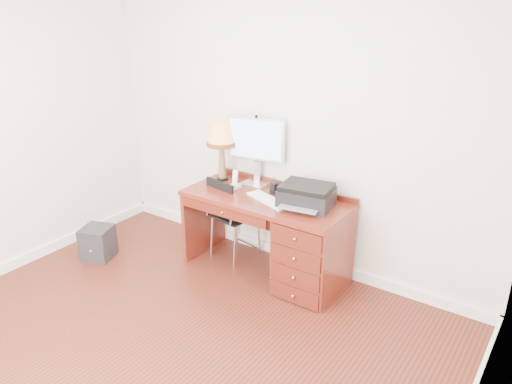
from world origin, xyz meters
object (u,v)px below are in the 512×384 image
Objects in this scene: monitor at (257,143)px; equipment_box at (98,242)px; desk at (296,240)px; leg_lamp at (221,137)px; phone at (235,183)px; printer at (306,196)px; chair at (231,210)px.

equipment_box is (-1.24, -0.94, -0.99)m from monitor.
desk is 2.59× the size of leg_lamp.
phone is 0.55× the size of equipment_box.
equipment_box is at bearing -167.81° from printer.
chair reaches higher than equipment_box.
chair is at bearing -30.32° from leg_lamp.
printer is 0.58× the size of chair.
monitor is at bearing 15.72° from equipment_box.
desk is 1.98m from equipment_box.
desk is 0.97m from monitor.
phone is (-0.74, -0.01, -0.04)m from printer.
equipment_box is at bearing -135.19° from chair.
leg_lamp is (-0.34, -0.09, 0.02)m from monitor.
equipment_box is (-1.89, -0.74, -0.68)m from printer.
equipment_box is at bearing -158.55° from desk.
chair is at bearing 170.40° from printer.
printer reaches higher than equipment_box.
leg_lamp is 3.28× the size of phone.
monitor is at bearing 59.29° from chair.
monitor is 1.85m from equipment_box.
desk is 8.51× the size of phone.
equipment_box is at bearing -156.49° from phone.
monitor is 0.35m from leg_lamp.
phone is at bearing -1.58° from chair.
desk is at bearing -166.43° from printer.
leg_lamp is at bearing 21.90° from equipment_box.
printer is 1.05m from leg_lamp.
leg_lamp is at bearing 171.68° from desk.
leg_lamp is at bearing 164.54° from printer.
equipment_box is (-0.90, -0.85, -1.01)m from leg_lamp.
monitor is 1.10× the size of leg_lamp.
printer is at bearing 9.72° from chair.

